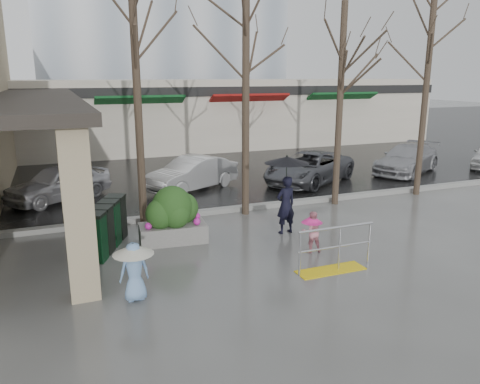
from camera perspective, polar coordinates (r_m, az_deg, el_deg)
ground at (r=11.23m, az=1.99°, el=-8.24°), size 120.00×120.00×0.00m
street_asphalt at (r=32.07m, az=-14.03°, el=6.02°), size 120.00×36.00×0.01m
curb at (r=14.75m, az=-4.24°, el=-2.46°), size 120.00×0.30×0.15m
canopy_slab at (r=17.53m, az=-24.08°, el=10.80°), size 2.80×18.00×0.25m
pillar_front at (r=9.36m, az=-19.07°, el=-2.29°), size 0.55×0.55×3.50m
pillar_back at (r=15.71m, az=-20.36°, el=3.99°), size 0.55×0.55×3.50m
storefront_row at (r=28.25m, az=-9.04°, el=9.33°), size 34.00×6.74×4.00m
handrail at (r=10.72m, az=11.36°, el=-7.47°), size 1.90×0.50×1.03m
tree_west at (r=13.32m, az=-12.73°, el=17.28°), size 3.20×3.20×6.80m
tree_midwest at (r=14.21m, az=0.73°, el=17.99°), size 3.20×3.20×7.00m
tree_mideast at (r=15.74m, az=12.36°, el=15.94°), size 3.20×3.20×6.50m
tree_east at (r=17.94m, az=22.20°, el=16.66°), size 3.20×3.20×7.20m
woman at (r=12.74m, az=5.65°, el=0.71°), size 1.21×1.21×2.19m
child_pink at (r=11.66m, az=8.73°, el=-4.50°), size 0.56×0.53×1.04m
child_blue at (r=9.29m, az=-12.80°, el=-8.66°), size 0.79×0.79×1.17m
planter at (r=12.30m, az=-8.22°, el=-2.83°), size 1.79×1.05×1.50m
news_boxes at (r=12.20m, az=-15.97°, el=-4.03°), size 1.29×2.11×1.17m
car_a at (r=17.43m, az=-21.21°, el=1.08°), size 3.90×3.31×1.26m
car_b at (r=17.86m, az=-5.87°, el=2.26°), size 4.01×2.93×1.26m
car_c at (r=19.13m, az=8.46°, el=2.97°), size 4.97×4.10×1.26m
car_d at (r=22.18m, az=19.68°, el=3.82°), size 4.65×3.65×1.26m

